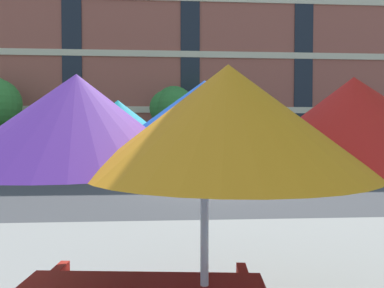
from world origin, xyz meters
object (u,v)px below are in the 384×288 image
object	(u,v)px
sedan_black	(116,154)
street_tree_middle	(174,110)
pickup_silver	(250,152)
pickup_blue	(373,152)
patio_umbrella	(205,123)

from	to	relation	value
sedan_black	street_tree_middle	size ratio (longest dim) A/B	1.02
pickup_silver	street_tree_middle	xyz separation A→B (m)	(-3.29, 3.24, 2.04)
sedan_black	pickup_blue	bearing A→B (deg)	0.00
pickup_silver	patio_umbrella	xyz separation A→B (m)	(-3.28, -12.70, 0.92)
patio_umbrella	pickup_blue	bearing A→B (deg)	55.16
sedan_black	pickup_silver	distance (m)	5.81
pickup_silver	street_tree_middle	size ratio (longest dim) A/B	1.18
sedan_black	patio_umbrella	bearing A→B (deg)	-78.73
sedan_black	pickup_blue	xyz separation A→B (m)	(11.37, 0.00, 0.08)
sedan_black	patio_umbrella	size ratio (longest dim) A/B	1.36
sedan_black	pickup_blue	world-z (taller)	pickup_blue
pickup_blue	pickup_silver	bearing A→B (deg)	180.00
sedan_black	patio_umbrella	world-z (taller)	patio_umbrella
pickup_silver	patio_umbrella	world-z (taller)	patio_umbrella
pickup_blue	patio_umbrella	distance (m)	15.50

